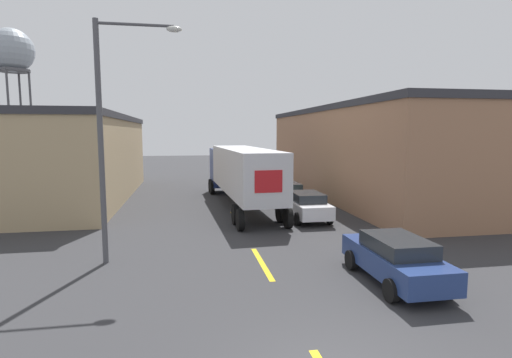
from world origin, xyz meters
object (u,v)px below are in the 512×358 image
object	(u,v)px
parked_car_right_far	(286,193)
street_lamp	(110,125)
semi_truck	(240,170)
parked_car_right_near	(395,258)
parked_car_right_mid	(306,205)
water_tower	(11,52)

from	to	relation	value
parked_car_right_far	street_lamp	distance (m)	14.57
semi_truck	parked_car_right_near	bearing A→B (deg)	-80.69
parked_car_right_far	street_lamp	size ratio (longest dim) A/B	0.51
semi_truck	parked_car_right_mid	world-z (taller)	semi_truck
water_tower	semi_truck	bearing A→B (deg)	-51.50
semi_truck	water_tower	world-z (taller)	water_tower
semi_truck	parked_car_right_far	distance (m)	3.47
parked_car_right_far	parked_car_right_mid	xyz separation A→B (m)	(0.00, -4.48, 0.00)
parked_car_right_near	water_tower	xyz separation A→B (m)	(-28.64, 46.57, 14.39)
parked_car_right_mid	street_lamp	xyz separation A→B (m)	(-9.21, -5.97, 4.28)
parked_car_right_far	water_tower	world-z (taller)	water_tower
parked_car_right_near	water_tower	bearing A→B (deg)	121.60
parked_car_right_near	parked_car_right_far	size ratio (longest dim) A/B	1.00
parked_car_right_far	parked_car_right_mid	size ratio (longest dim) A/B	1.00
semi_truck	street_lamp	bearing A→B (deg)	-122.45
parked_car_right_mid	street_lamp	world-z (taller)	street_lamp
parked_car_right_far	street_lamp	world-z (taller)	street_lamp
street_lamp	water_tower	bearing A→B (deg)	114.38
water_tower	street_lamp	distance (m)	48.15
semi_truck	street_lamp	xyz separation A→B (m)	(-6.13, -10.74, 2.71)
parked_car_right_near	water_tower	world-z (taller)	water_tower
water_tower	parked_car_right_far	bearing A→B (deg)	-48.55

